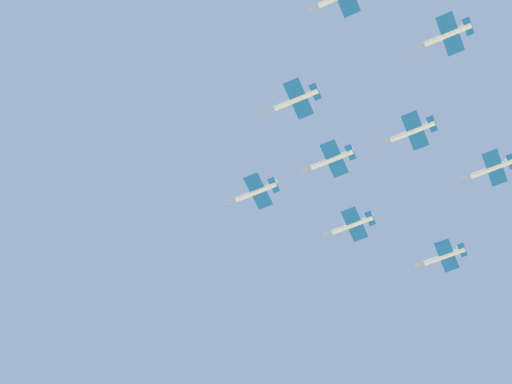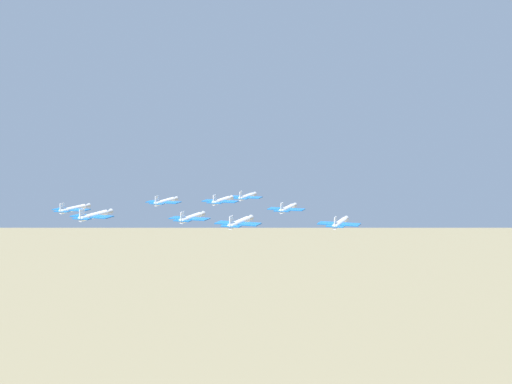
# 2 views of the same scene
# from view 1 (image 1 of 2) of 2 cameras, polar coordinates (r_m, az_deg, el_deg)

# --- Properties ---
(jet_lead) EXTENTS (8.48, 11.79, 2.48)m
(jet_lead) POSITION_cam_1_polar(r_m,az_deg,el_deg) (165.47, -0.08, -0.03)
(jet_lead) COLOR white
(jet_port_inner) EXTENTS (8.48, 11.79, 2.48)m
(jet_port_inner) POSITION_cam_1_polar(r_m,az_deg,el_deg) (156.72, 2.91, 6.81)
(jet_port_inner) COLOR white
(jet_starboard_inner) EXTENTS (8.48, 11.79, 2.48)m
(jet_starboard_inner) POSITION_cam_1_polar(r_m,az_deg,el_deg) (170.53, 7.07, -2.47)
(jet_starboard_inner) COLOR white
(jet_port_outer) EXTENTS (8.48, 11.79, 2.48)m
(jet_port_outer) POSITION_cam_1_polar(r_m,az_deg,el_deg) (163.95, 5.57, 2.37)
(jet_port_outer) COLOR white
(jet_center_rear) EXTENTS (8.48, 11.79, 2.48)m
(jet_center_rear) POSITION_cam_1_polar(r_m,az_deg,el_deg) (178.50, 13.71, -4.68)
(jet_center_rear) COLOR white
(jet_port_trail) EXTENTS (8.48, 11.79, 2.48)m
(jet_port_trail) POSITION_cam_1_polar(r_m,az_deg,el_deg) (161.94, 11.44, 4.38)
(jet_port_trail) COLOR white
(jet_starboard_trail) EXTENTS (8.48, 11.79, 2.48)m
(jet_starboard_trail) POSITION_cam_1_polar(r_m,az_deg,el_deg) (157.73, 13.91, 11.19)
(jet_starboard_trail) COLOR white
(jet_tail_end) EXTENTS (8.48, 11.79, 2.48)m
(jet_tail_end) POSITION_cam_1_polar(r_m,az_deg,el_deg) (171.91, 17.02, 1.64)
(jet_tail_end) COLOR white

